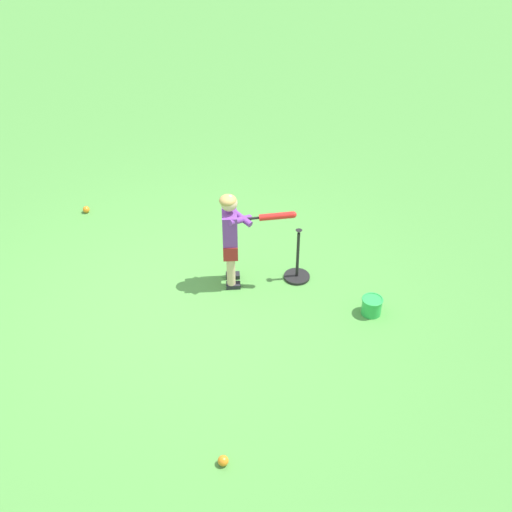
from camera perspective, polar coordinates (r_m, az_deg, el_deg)
The scene contains 6 objects.
ground_plane at distance 6.76m, azimuth -6.28°, elevation -4.18°, with size 40.00×40.00×0.00m, color #519942.
child_batter at distance 6.62m, azimuth -2.03°, elevation 2.11°, with size 0.47×0.74×1.08m.
play_ball_far_left at distance 5.35m, azimuth -2.89°, elevation -17.45°, with size 0.09×0.09×0.09m, color orange.
play_ball_far_right at distance 8.39m, azimuth -14.64°, elevation 3.96°, with size 0.08×0.08×0.08m, color orange.
batting_tee at distance 7.01m, azimuth 3.61°, elevation -1.23°, with size 0.28×0.28×0.62m.
toy_bucket at distance 6.65m, azimuth 10.09°, elevation -4.30°, with size 0.22×0.22×0.19m.
Camera 1 is at (4.21, 3.02, 4.34)m, focal length 45.71 mm.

